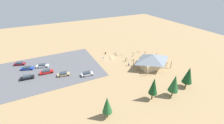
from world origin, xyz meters
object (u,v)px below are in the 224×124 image
object	(u,v)px
bicycle_silver_mid_cluster	(133,60)
bicycle_orange_yard_right	(133,55)
bicycle_red_front_row	(133,53)
visitor_near_lot	(129,64)
bicycle_teal_edge_south	(140,58)
car_white_far_end	(42,66)
visitor_at_bikes	(126,59)
pine_mideast	(107,105)
car_tan_mid_lot	(64,74)
lot_sign	(103,59)
car_red_front_row	(47,72)
bike_pavilion	(152,60)
bicycle_purple_edge_north	(110,57)
trash_bin	(106,53)
bicycle_green_back_row	(116,55)
pine_center	(154,86)
car_silver_back_corner	(87,74)
pine_west	(174,83)
car_blue_near_entry	(27,68)
pine_far_east	(188,75)
bicycle_blue_lone_west	(111,59)
bicycle_yellow_by_bin	(127,58)
bicycle_black_yard_front	(138,52)
car_black_by_curb	(27,77)
bicycle_orange_trailside	(115,53)
bicycle_white_near_porch	(145,52)
car_maroon_aisle_side	(20,63)

from	to	relation	value
bicycle_silver_mid_cluster	bicycle_orange_yard_right	size ratio (longest dim) A/B	1.15
bicycle_red_front_row	visitor_near_lot	xyz separation A→B (m)	(8.33, 9.13, 0.61)
bicycle_teal_edge_south	bicycle_orange_yard_right	world-z (taller)	bicycle_teal_edge_south
car_white_far_end	visitor_at_bikes	distance (m)	34.91
pine_mideast	car_tan_mid_lot	bearing A→B (deg)	-76.29
lot_sign	car_red_front_row	world-z (taller)	lot_sign
bike_pavilion	bicycle_purple_edge_north	xyz separation A→B (m)	(11.63, -15.35, -2.81)
bicycle_silver_mid_cluster	bicycle_orange_yard_right	world-z (taller)	bicycle_silver_mid_cluster
trash_bin	pine_mideast	distance (m)	39.48
bicycle_silver_mid_cluster	car_red_front_row	distance (m)	35.64
trash_bin	bicycle_green_back_row	world-z (taller)	trash_bin
pine_center	car_silver_back_corner	xyz separation A→B (m)	(13.08, -21.20, -4.04)
pine_west	car_blue_near_entry	size ratio (longest dim) A/B	1.45
pine_far_east	bicycle_orange_yard_right	xyz separation A→B (m)	(2.36, -28.03, -4.32)
pine_mideast	car_tan_mid_lot	world-z (taller)	pine_mideast
bicycle_blue_lone_west	bicycle_teal_edge_south	bearing A→B (deg)	159.38
bicycle_yellow_by_bin	bicycle_green_back_row	world-z (taller)	bicycle_yellow_by_bin
pine_far_east	bicycle_purple_edge_north	distance (m)	34.01
trash_bin	bicycle_orange_yard_right	world-z (taller)	trash_bin
pine_mideast	car_blue_near_entry	size ratio (longest dim) A/B	1.30
pine_mideast	bicycle_teal_edge_south	xyz separation A→B (m)	(-27.98, -24.46, -3.78)
trash_bin	bicycle_black_yard_front	distance (m)	16.16
pine_center	car_black_by_curb	world-z (taller)	pine_center
bicycle_orange_trailside	bicycle_blue_lone_west	size ratio (longest dim) A/B	1.01
pine_center	car_black_by_curb	distance (m)	44.00
car_black_by_curb	visitor_near_lot	world-z (taller)	visitor_near_lot
bicycle_green_back_row	bicycle_red_front_row	bearing A→B (deg)	168.29
bicycle_black_yard_front	car_white_far_end	distance (m)	43.90
trash_bin	pine_far_east	size ratio (longest dim) A/B	0.12
pine_far_east	bicycle_orange_trailside	distance (m)	35.16
bicycle_white_near_porch	pine_far_east	bearing A→B (deg)	79.77
visitor_near_lot	trash_bin	bearing A→B (deg)	-75.86
bicycle_red_front_row	car_black_by_curb	xyz separation A→B (m)	(46.36, 1.12, 0.36)
bike_pavilion	pine_west	bearing A→B (deg)	70.19
bicycle_teal_edge_south	visitor_near_lot	bearing A→B (deg)	23.32
trash_bin	bicycle_silver_mid_cluster	world-z (taller)	trash_bin
bicycle_blue_lone_west	pine_far_east	bearing A→B (deg)	114.66
car_blue_near_entry	bicycle_green_back_row	bearing A→B (deg)	173.15
bicycle_red_front_row	bicycle_yellow_by_bin	bearing A→B (deg)	30.28
bicycle_black_yard_front	car_blue_near_entry	distance (m)	49.51
bicycle_red_front_row	car_black_by_curb	world-z (taller)	car_black_by_curb
bicycle_green_back_row	bicycle_teal_edge_south	size ratio (longest dim) A/B	1.06
bicycle_blue_lone_west	bicycle_black_yard_front	world-z (taller)	bicycle_blue_lone_west
bicycle_blue_lone_west	bicycle_green_back_row	bearing A→B (deg)	-148.75
bicycle_orange_trailside	bicycle_red_front_row	bearing A→B (deg)	155.44
pine_west	bicycle_purple_edge_north	xyz separation A→B (m)	(5.48, -32.44, -4.26)
pine_west	car_red_front_row	xyz separation A→B (m)	(32.95, -31.07, -3.89)
trash_bin	bicycle_purple_edge_north	world-z (taller)	trash_bin
bike_pavilion	car_maroon_aisle_side	world-z (taller)	bike_pavilion
car_blue_near_entry	visitor_at_bikes	distance (m)	40.43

